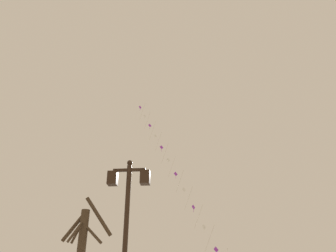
{
  "coord_description": "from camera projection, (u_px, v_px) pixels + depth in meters",
  "views": [
    {
      "loc": [
        -1.17,
        -0.79,
        1.65
      ],
      "look_at": [
        -2.73,
        18.96,
        11.76
      ],
      "focal_mm": 35.18,
      "sensor_mm": 36.0,
      "label": 1
    }
  ],
  "objects": [
    {
      "name": "twin_lantern_lamp_post",
      "position": [
        127.0,
        215.0,
        9.23
      ],
      "size": [
        1.25,
        0.28,
        5.25
      ],
      "color": "black",
      "rests_on": "ground_plane"
    },
    {
      "name": "kite_train",
      "position": [
        176.0,
        174.0,
        30.59
      ],
      "size": [
        9.76,
        11.63,
        22.4
      ],
      "color": "brown",
      "rests_on": "ground_plane"
    }
  ]
}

